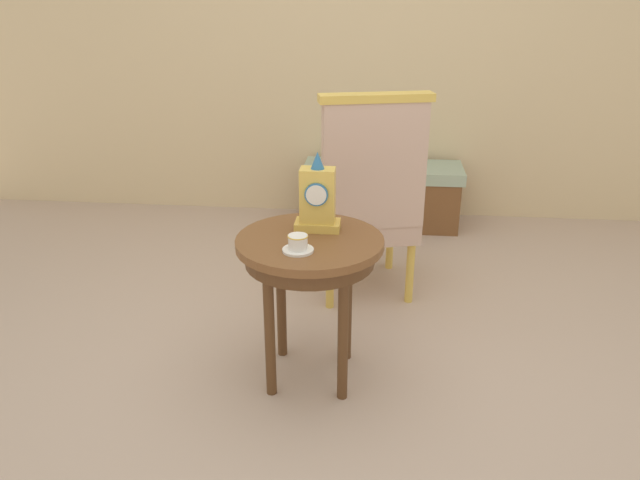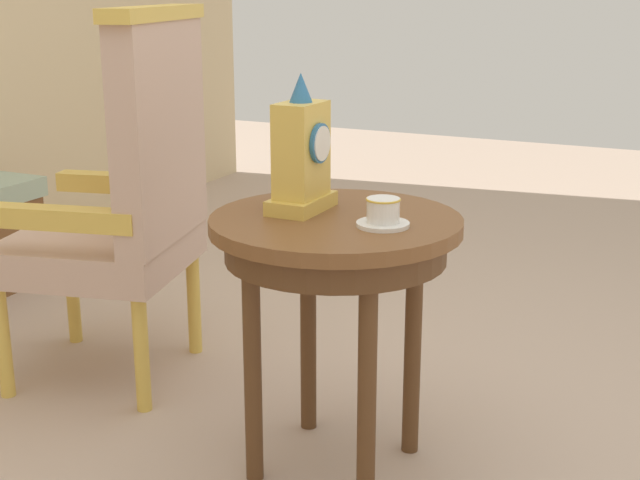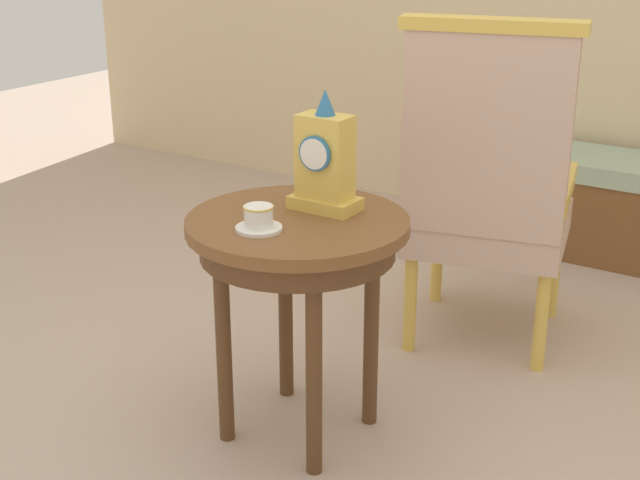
% 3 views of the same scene
% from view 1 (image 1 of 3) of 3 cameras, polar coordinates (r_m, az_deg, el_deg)
% --- Properties ---
extents(ground_plane, '(10.00, 10.00, 0.00)m').
position_cam_1_polar(ground_plane, '(2.79, 0.77, -12.92)').
color(ground_plane, '#BCA38E').
extents(wall_back, '(6.00, 0.10, 2.80)m').
position_cam_1_polar(wall_back, '(4.52, 3.48, 19.83)').
color(wall_back, beige).
rests_on(wall_back, ground).
extents(side_table, '(0.61, 0.61, 0.66)m').
position_cam_1_polar(side_table, '(2.55, -0.95, -1.66)').
color(side_table, brown).
rests_on(side_table, ground).
extents(teacup_left, '(0.12, 0.12, 0.07)m').
position_cam_1_polar(teacup_left, '(2.38, -2.06, -0.38)').
color(teacup_left, white).
rests_on(teacup_left, side_table).
extents(mantel_clock, '(0.19, 0.11, 0.34)m').
position_cam_1_polar(mantel_clock, '(2.56, -0.23, 3.81)').
color(mantel_clock, gold).
rests_on(mantel_clock, side_table).
extents(armchair, '(0.65, 0.64, 1.14)m').
position_cam_1_polar(armchair, '(3.27, 4.47, 4.22)').
color(armchair, '#CCA893').
rests_on(armchair, ground).
extents(window_bench, '(1.11, 0.40, 0.44)m').
position_cam_1_polar(window_bench, '(4.44, 5.77, 4.19)').
color(window_bench, '#9EB299').
rests_on(window_bench, ground).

